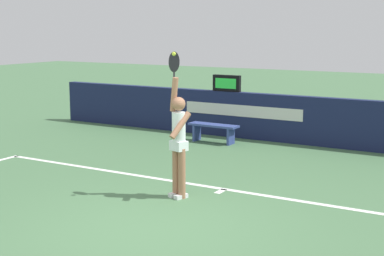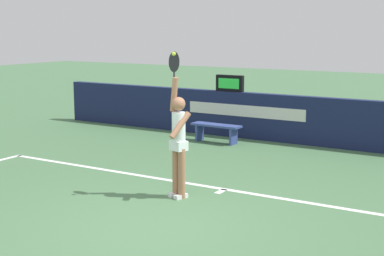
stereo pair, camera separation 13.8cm
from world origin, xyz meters
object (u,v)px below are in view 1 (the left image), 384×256
tennis_player (178,138)px  tennis_ball (174,54)px  courtside_bench_near (213,129)px  speed_display (227,83)px

tennis_player → tennis_ball: tennis_player is taller
tennis_ball → courtside_bench_near: tennis_ball is taller
speed_display → tennis_player: bearing=-71.3°
courtside_bench_near → speed_display: bearing=97.1°
tennis_player → courtside_bench_near: tennis_player is taller
tennis_player → courtside_bench_near: bearing=111.0°
speed_display → courtside_bench_near: speed_display is taller
speed_display → courtside_bench_near: size_ratio=0.59×
speed_display → tennis_ball: 5.77m
speed_display → courtside_bench_near: (0.12, -0.93, -1.05)m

